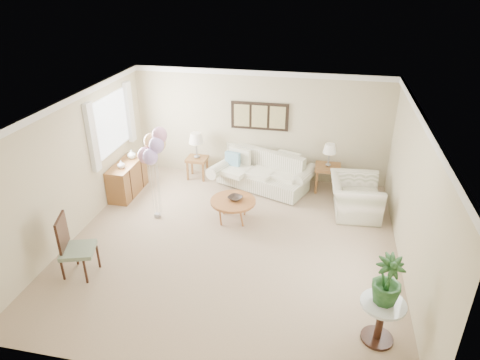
{
  "coord_description": "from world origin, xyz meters",
  "views": [
    {
      "loc": [
        1.49,
        -6.45,
        4.63
      ],
      "look_at": [
        0.03,
        0.6,
        1.05
      ],
      "focal_mm": 32.0,
      "sensor_mm": 36.0,
      "label": 1
    }
  ],
  "objects_px": {
    "coffee_table": "(233,202)",
    "sofa": "(263,174)",
    "balloon_cluster": "(154,147)",
    "armchair": "(355,197)",
    "accent_chair": "(73,245)"
  },
  "relations": [
    {
      "from": "armchair",
      "to": "accent_chair",
      "type": "xyz_separation_m",
      "value": [
        -4.62,
        -2.99,
        0.18
      ]
    },
    {
      "from": "armchair",
      "to": "accent_chair",
      "type": "bearing_deg",
      "value": 119.14
    },
    {
      "from": "balloon_cluster",
      "to": "sofa",
      "type": "bearing_deg",
      "value": 43.95
    },
    {
      "from": "coffee_table",
      "to": "armchair",
      "type": "xyz_separation_m",
      "value": [
        2.41,
        0.81,
        -0.05
      ]
    },
    {
      "from": "coffee_table",
      "to": "accent_chair",
      "type": "relative_size",
      "value": 0.86
    },
    {
      "from": "sofa",
      "to": "balloon_cluster",
      "type": "bearing_deg",
      "value": -136.05
    },
    {
      "from": "coffee_table",
      "to": "armchair",
      "type": "distance_m",
      "value": 2.54
    },
    {
      "from": "sofa",
      "to": "coffee_table",
      "type": "relative_size",
      "value": 2.77
    },
    {
      "from": "sofa",
      "to": "balloon_cluster",
      "type": "relative_size",
      "value": 1.3
    },
    {
      "from": "sofa",
      "to": "armchair",
      "type": "xyz_separation_m",
      "value": [
        2.06,
        -0.79,
        0.05
      ]
    },
    {
      "from": "coffee_table",
      "to": "sofa",
      "type": "bearing_deg",
      "value": 77.41
    },
    {
      "from": "armchair",
      "to": "balloon_cluster",
      "type": "distance_m",
      "value": 4.21
    },
    {
      "from": "sofa",
      "to": "accent_chair",
      "type": "xyz_separation_m",
      "value": [
        -2.56,
        -3.78,
        0.23
      ]
    },
    {
      "from": "accent_chair",
      "to": "balloon_cluster",
      "type": "height_order",
      "value": "balloon_cluster"
    },
    {
      "from": "armchair",
      "to": "accent_chair",
      "type": "height_order",
      "value": "accent_chair"
    }
  ]
}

